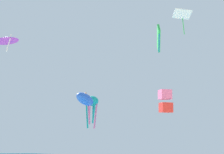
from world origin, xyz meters
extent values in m
cube|color=#1972B7|center=(-6.10, 1.94, 2.41)|extent=(3.10, 3.38, 0.06)
cube|color=green|center=(4.49, 25.41, 22.45)|extent=(0.67, 5.59, 3.39)
cube|color=blue|center=(4.49, 25.41, 21.71)|extent=(0.29, 4.31, 1.87)
cube|color=white|center=(7.83, 17.40, 22.09)|extent=(2.70, 2.72, 0.47)
cylinder|color=green|center=(7.83, 17.40, 20.08)|extent=(0.13, 0.13, 2.58)
cube|color=pink|center=(4.36, 12.13, 8.85)|extent=(1.60, 1.68, 1.23)
cube|color=red|center=(4.36, 12.13, 7.39)|extent=(1.60, 1.68, 1.23)
ellipsoid|color=blue|center=(-6.99, 19.50, 10.48)|extent=(2.43, 5.64, 1.89)
cone|color=orange|center=(-6.99, 19.50, 11.33)|extent=(0.97, 0.88, 0.72)
cone|color=purple|center=(-13.00, 7.53, 14.95)|extent=(3.84, 3.84, 1.25)
cylinder|color=white|center=(-12.04, 6.85, 14.07)|extent=(0.28, 0.33, 2.15)
ellipsoid|color=teal|center=(-7.25, 24.13, 11.28)|extent=(2.64, 2.64, 1.64)
cylinder|color=teal|center=(-7.13, 24.82, 9.51)|extent=(0.30, 0.50, 2.55)
cylinder|color=pink|center=(-7.78, 24.58, 9.13)|extent=(0.50, 0.46, 3.31)
cylinder|color=teal|center=(-7.90, 23.90, 8.75)|extent=(0.63, 0.39, 4.06)
cylinder|color=pink|center=(-7.37, 23.45, 9.51)|extent=(0.30, 0.50, 2.55)
cylinder|color=teal|center=(-6.71, 23.69, 9.13)|extent=(0.50, 0.46, 3.31)
cylinder|color=pink|center=(-6.59, 24.37, 8.75)|extent=(0.63, 0.39, 4.06)
camera|label=1|loc=(3.27, -14.79, 2.15)|focal=39.22mm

